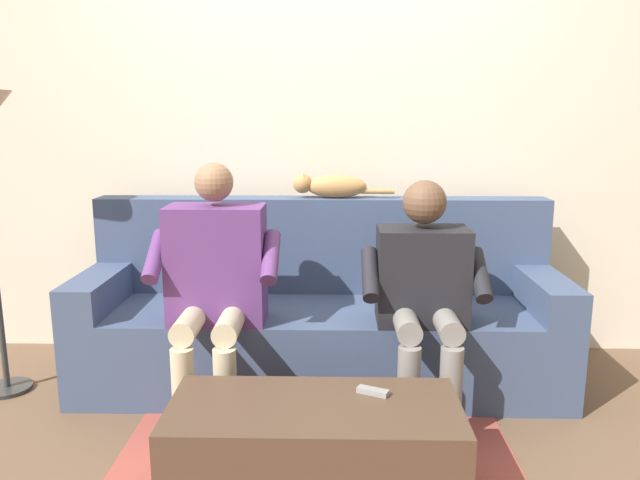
# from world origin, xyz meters

# --- Properties ---
(ground_plane) EXTENTS (8.00, 8.00, 0.00)m
(ground_plane) POSITION_xyz_m (0.00, 0.60, 0.00)
(ground_plane) COLOR brown
(back_wall) EXTENTS (5.40, 0.06, 2.41)m
(back_wall) POSITION_xyz_m (0.00, -0.63, 1.21)
(back_wall) COLOR beige
(back_wall) RESTS_ON ground
(couch) EXTENTS (2.46, 0.75, 0.95)m
(couch) POSITION_xyz_m (0.00, -0.15, 0.33)
(couch) COLOR #3D4C6B
(couch) RESTS_ON ground
(coffee_table) EXTENTS (1.06, 0.48, 0.36)m
(coffee_table) POSITION_xyz_m (0.00, 0.89, 0.18)
(coffee_table) COLOR #4C3828
(coffee_table) RESTS_ON ground
(person_left_seated) EXTENTS (0.57, 0.51, 1.10)m
(person_left_seated) POSITION_xyz_m (-0.48, 0.21, 0.62)
(person_left_seated) COLOR black
(person_left_seated) RESTS_ON ground
(person_right_seated) EXTENTS (0.60, 0.54, 1.18)m
(person_right_seated) POSITION_xyz_m (0.48, 0.22, 0.66)
(person_right_seated) COLOR #5B3370
(person_right_seated) RESTS_ON ground
(cat_on_backrest) EXTENTS (0.55, 0.12, 0.14)m
(cat_on_backrest) POSITION_xyz_m (-0.05, -0.37, 1.01)
(cat_on_backrest) COLOR #B7844C
(cat_on_backrest) RESTS_ON couch
(remote_gray) EXTENTS (0.12, 0.09, 0.02)m
(remote_gray) POSITION_xyz_m (-0.22, 0.80, 0.37)
(remote_gray) COLOR gray
(remote_gray) RESTS_ON coffee_table
(floor_rug) EXTENTS (1.64, 1.73, 0.01)m
(floor_rug) POSITION_xyz_m (0.00, 0.78, 0.00)
(floor_rug) COLOR #9E473D
(floor_rug) RESTS_ON ground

